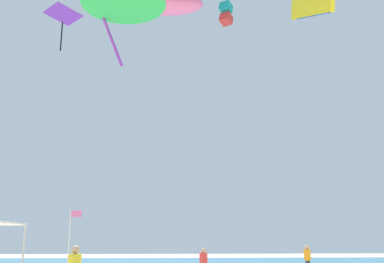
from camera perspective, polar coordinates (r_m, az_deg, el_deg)
The scene contains 8 objects.
ocean_strip at distance 43.64m, azimuth -1.11°, elevation -16.64°, with size 110.00×23.28×0.03m, color teal.
person_leftmost at distance 30.27m, azimuth 14.75°, elevation -15.44°, with size 0.42×0.42×1.79m.
person_central at distance 22.66m, azimuth 1.50°, elevation -16.64°, with size 0.41×0.45×1.71m.
banner_flag at distance 24.57m, azimuth -15.50°, elevation -13.20°, with size 0.61×0.06×3.62m.
kite_box_teal at distance 43.66m, azimuth 4.43°, elevation 15.04°, with size 1.49×1.53×2.30m.
kite_diamond_purple at distance 46.37m, azimuth -16.40°, elevation 14.16°, with size 4.04×4.04×4.10m.
kite_parafoil_yellow at distance 34.34m, azimuth 15.29°, elevation 15.40°, with size 1.74×4.88×3.04m.
kite_inflatable_pink at distance 33.90m, azimuth -4.00°, elevation 16.28°, with size 6.22×2.18×2.39m.
Camera 1 is at (-2.12, -16.36, 2.07)m, focal length 41.09 mm.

